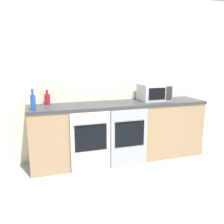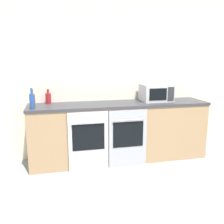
{
  "view_description": "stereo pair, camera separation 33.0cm",
  "coord_description": "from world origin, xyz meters",
  "px_view_note": "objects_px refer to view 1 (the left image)",
  "views": [
    {
      "loc": [
        -1.31,
        -1.53,
        1.6
      ],
      "look_at": [
        -0.12,
        2.09,
        0.78
      ],
      "focal_mm": 40.0,
      "sensor_mm": 36.0,
      "label": 1
    },
    {
      "loc": [
        -0.99,
        -1.61,
        1.6
      ],
      "look_at": [
        -0.12,
        2.09,
        0.78
      ],
      "focal_mm": 40.0,
      "sensor_mm": 36.0,
      "label": 2
    }
  ],
  "objects_px": {
    "oven_left": "(91,142)",
    "bottle_amber": "(33,102)",
    "microwave": "(154,92)",
    "oven_right": "(129,138)",
    "bottle_red": "(47,99)",
    "bottle_blue": "(33,102)"
  },
  "relations": [
    {
      "from": "oven_left",
      "to": "bottle_amber",
      "type": "bearing_deg",
      "value": 162.87
    },
    {
      "from": "microwave",
      "to": "bottle_blue",
      "type": "xyz_separation_m",
      "value": [
        -1.91,
        -0.23,
        -0.02
      ]
    },
    {
      "from": "bottle_red",
      "to": "bottle_amber",
      "type": "relative_size",
      "value": 0.85
    },
    {
      "from": "oven_right",
      "to": "bottle_blue",
      "type": "xyz_separation_m",
      "value": [
        -1.34,
        0.13,
        0.59
      ]
    },
    {
      "from": "microwave",
      "to": "bottle_red",
      "type": "xyz_separation_m",
      "value": [
        -1.7,
        0.15,
        -0.05
      ]
    },
    {
      "from": "oven_left",
      "to": "bottle_red",
      "type": "bearing_deg",
      "value": 136.86
    },
    {
      "from": "bottle_red",
      "to": "oven_right",
      "type": "bearing_deg",
      "value": -24.1
    },
    {
      "from": "oven_left",
      "to": "microwave",
      "type": "distance_m",
      "value": 1.37
    },
    {
      "from": "bottle_amber",
      "to": "oven_right",
      "type": "bearing_deg",
      "value": -9.77
    },
    {
      "from": "bottle_blue",
      "to": "oven_left",
      "type": "bearing_deg",
      "value": -9.66
    },
    {
      "from": "microwave",
      "to": "bottle_blue",
      "type": "bearing_deg",
      "value": -173.23
    },
    {
      "from": "bottle_blue",
      "to": "bottle_amber",
      "type": "xyz_separation_m",
      "value": [
        0.0,
        0.1,
        -0.01
      ]
    },
    {
      "from": "oven_right",
      "to": "bottle_red",
      "type": "height_order",
      "value": "bottle_red"
    },
    {
      "from": "microwave",
      "to": "bottle_blue",
      "type": "relative_size",
      "value": 1.66
    },
    {
      "from": "microwave",
      "to": "bottle_amber",
      "type": "relative_size",
      "value": 1.82
    },
    {
      "from": "oven_left",
      "to": "bottle_blue",
      "type": "height_order",
      "value": "bottle_blue"
    },
    {
      "from": "oven_left",
      "to": "bottle_blue",
      "type": "bearing_deg",
      "value": 170.34
    },
    {
      "from": "oven_right",
      "to": "bottle_red",
      "type": "distance_m",
      "value": 1.36
    },
    {
      "from": "microwave",
      "to": "bottle_blue",
      "type": "height_order",
      "value": "bottle_blue"
    },
    {
      "from": "oven_right",
      "to": "bottle_red",
      "type": "xyz_separation_m",
      "value": [
        -1.13,
        0.51,
        0.57
      ]
    },
    {
      "from": "bottle_blue",
      "to": "bottle_red",
      "type": "height_order",
      "value": "bottle_blue"
    },
    {
      "from": "oven_left",
      "to": "oven_right",
      "type": "bearing_deg",
      "value": 0.0
    }
  ]
}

